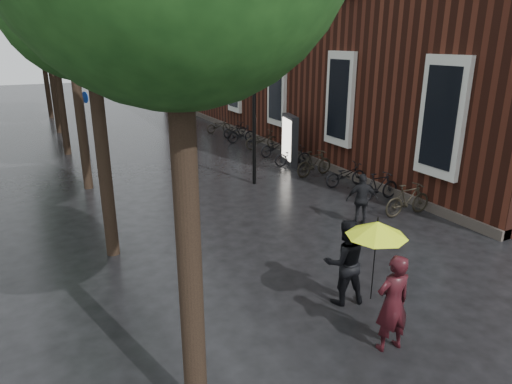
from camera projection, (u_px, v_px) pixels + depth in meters
ground at (448, 372)px, 7.49m from camera, size 120.00×120.00×0.00m
brick_building at (320, 26)px, 26.55m from camera, size 10.20×33.20×12.00m
street_trees at (56, 8)px, 17.25m from camera, size 4.33×34.03×8.91m
person_burgundy at (393, 303)px, 7.81m from camera, size 0.70×0.49×1.81m
person_black at (345, 262)px, 9.26m from camera, size 1.03×0.89×1.82m
lime_umbrella at (377, 229)px, 8.14m from camera, size 1.12×1.12×1.65m
pedestrian_walking at (362, 199)px, 13.29m from camera, size 0.98×0.77×1.55m
parked_bicycles at (288, 152)px, 20.32m from camera, size 2.13×15.64×1.04m
ad_lightbox at (290, 140)px, 19.79m from camera, size 0.32×1.42×2.15m
lamp_post at (254, 107)px, 16.43m from camera, size 0.25×0.25×4.79m
cycle_sign at (86, 113)px, 21.26m from camera, size 0.16×0.54×2.94m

